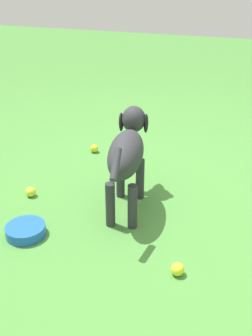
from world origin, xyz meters
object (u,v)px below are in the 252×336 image
object	(u,v)px
tennis_ball_2	(94,148)
tennis_ball_3	(178,269)
dog	(127,152)
tennis_ball_0	(31,192)
water_bowl	(26,230)

from	to	relation	value
tennis_ball_2	tennis_ball_3	bearing A→B (deg)	-139.30
tennis_ball_2	tennis_ball_3	size ratio (longest dim) A/B	1.00
dog	tennis_ball_3	distance (m)	0.74
dog	tennis_ball_0	xyz separation A→B (m)	(-0.11, 0.63, -0.34)
water_bowl	tennis_ball_3	bearing A→B (deg)	-90.31
tennis_ball_2	tennis_ball_3	distance (m)	1.51
tennis_ball_2	water_bowl	xyz separation A→B (m)	(-1.14, -0.12, -0.00)
dog	water_bowl	bearing A→B (deg)	127.10
tennis_ball_3	water_bowl	world-z (taller)	tennis_ball_3
dog	tennis_ball_2	world-z (taller)	dog
tennis_ball_2	water_bowl	world-z (taller)	tennis_ball_2
tennis_ball_2	dog	bearing A→B (deg)	-140.74
tennis_ball_3	tennis_ball_2	bearing A→B (deg)	40.70
tennis_ball_2	water_bowl	bearing A→B (deg)	-173.91
water_bowl	tennis_ball_0	bearing A→B (deg)	29.67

